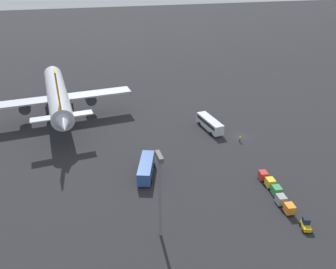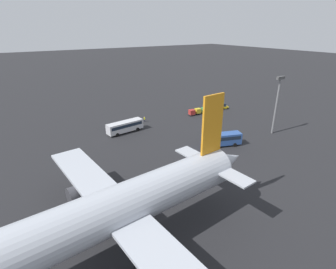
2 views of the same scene
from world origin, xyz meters
TOP-DOWN VIEW (x-y plane):
  - ground_plane at (0.00, 0.00)m, footprint 600.00×600.00m
  - airplane at (26.12, 46.95)m, footprint 50.36×42.87m
  - shuttle_bus_near at (6.21, 6.63)m, footprint 11.06×4.06m
  - shuttle_bus_far at (-10.69, 28.62)m, footprint 10.44×5.90m
  - baggage_tug at (-34.56, 5.21)m, footprint 2.70×2.31m
  - worker_person at (-2.72, 1.78)m, footprint 0.38×0.38m
  - cargo_cart_orange at (-30.37, 5.78)m, footprint 2.18×1.90m
  - cargo_cart_grey at (-27.64, 5.80)m, footprint 2.18×1.90m
  - cargo_cart_green at (-24.92, 5.03)m, footprint 2.18×1.90m
  - cargo_cart_yellow at (-22.19, 4.81)m, footprint 2.18×1.90m
  - cargo_cart_red at (-19.46, 4.88)m, footprint 2.18×1.90m
  - light_pole at (-28.98, 30.22)m, footprint 2.80×0.70m

SIDE VIEW (x-z plane):
  - ground_plane at x=0.00m, z-range 0.00..0.00m
  - worker_person at x=-2.72m, z-range 0.00..1.74m
  - baggage_tug at x=-34.56m, z-range -0.11..1.99m
  - cargo_cart_orange at x=-30.37m, z-range 0.16..2.22m
  - cargo_cart_grey at x=-27.64m, z-range 0.16..2.22m
  - cargo_cart_green at x=-24.92m, z-range 0.16..2.22m
  - cargo_cart_yellow at x=-22.19m, z-range 0.16..2.22m
  - cargo_cart_red at x=-19.46m, z-range 0.16..2.22m
  - shuttle_bus_near at x=6.21m, z-range 0.32..3.56m
  - shuttle_bus_far at x=-10.69m, z-range 0.32..3.64m
  - airplane at x=26.12m, z-range -2.41..17.11m
  - light_pole at x=-28.98m, z-range 1.95..18.19m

